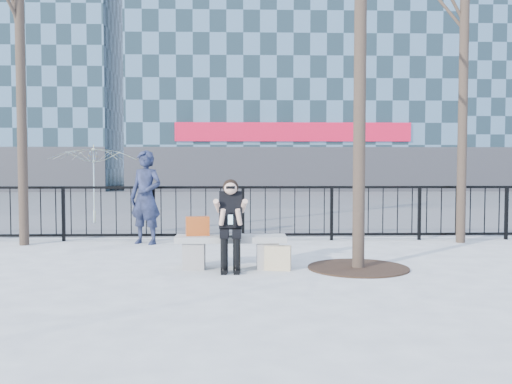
{
  "coord_description": "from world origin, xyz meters",
  "views": [
    {
      "loc": [
        0.13,
        -8.48,
        1.59
      ],
      "look_at": [
        0.4,
        0.8,
        1.1
      ],
      "focal_mm": 40.0,
      "sensor_mm": 36.0,
      "label": 1
    }
  ],
  "objects": [
    {
      "name": "tree_grate",
      "position": [
        1.9,
        -0.1,
        0.01
      ],
      "size": [
        1.5,
        1.5,
        0.02
      ],
      "primitive_type": "cylinder",
      "color": "black",
      "rests_on": "ground"
    },
    {
      "name": "street_surface",
      "position": [
        0.0,
        15.0,
        0.0
      ],
      "size": [
        60.0,
        23.0,
        0.01
      ],
      "primitive_type": "cube",
      "color": "#474747",
      "rests_on": "ground"
    },
    {
      "name": "shopping_bag",
      "position": [
        0.69,
        -0.19,
        0.18
      ],
      "size": [
        0.4,
        0.21,
        0.36
      ],
      "primitive_type": "cube",
      "rotation": [
        0.0,
        0.0,
        -0.2
      ],
      "color": "beige",
      "rests_on": "ground"
    },
    {
      "name": "vendor_umbrella",
      "position": [
        -3.62,
        6.3,
        1.02
      ],
      "size": [
        2.68,
        2.72,
        2.04
      ],
      "primitive_type": "imported",
      "rotation": [
        0.0,
        0.0,
        0.23
      ],
      "color": "yellow",
      "rests_on": "ground"
    },
    {
      "name": "railing",
      "position": [
        0.0,
        3.0,
        0.55
      ],
      "size": [
        14.0,
        0.06,
        1.1
      ],
      "color": "black",
      "rests_on": "ground"
    },
    {
      "name": "seated_woman",
      "position": [
        0.0,
        -0.16,
        0.67
      ],
      "size": [
        0.5,
        0.64,
        1.34
      ],
      "color": "black",
      "rests_on": "ground"
    },
    {
      "name": "standing_man",
      "position": [
        -1.68,
        2.58,
        0.91
      ],
      "size": [
        0.78,
        0.66,
        1.82
      ],
      "primitive_type": "imported",
      "rotation": [
        0.0,
        0.0,
        -0.41
      ],
      "color": "black",
      "rests_on": "ground"
    },
    {
      "name": "handbag",
      "position": [
        -0.5,
        0.02,
        0.63
      ],
      "size": [
        0.37,
        0.22,
        0.28
      ],
      "primitive_type": "cube",
      "rotation": [
        0.0,
        0.0,
        0.17
      ],
      "color": "#AA4314",
      "rests_on": "bench_main"
    },
    {
      "name": "bench_main",
      "position": [
        0.0,
        0.0,
        0.3
      ],
      "size": [
        1.65,
        0.46,
        0.49
      ],
      "color": "slate",
      "rests_on": "ground"
    },
    {
      "name": "ground",
      "position": [
        0.0,
        0.0,
        0.0
      ],
      "size": [
        120.0,
        120.0,
        0.0
      ],
      "primitive_type": "plane",
      "color": "gray",
      "rests_on": "ground"
    }
  ]
}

